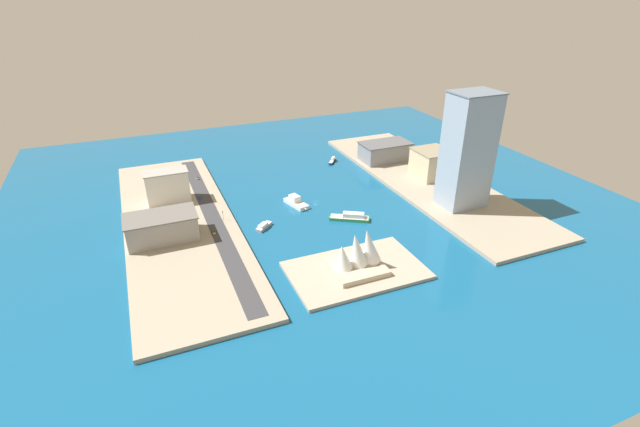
{
  "coord_description": "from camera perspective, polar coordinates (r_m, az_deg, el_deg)",
  "views": [
    {
      "loc": [
        115.48,
        284.08,
        146.78
      ],
      "look_at": [
        6.32,
        23.84,
        2.52
      ],
      "focal_mm": 25.75,
      "sensor_mm": 36.0,
      "label": 1
    }
  ],
  "objects": [
    {
      "name": "carpark_squat_concrete",
      "position": [
        298.77,
        -19.08,
        -1.62
      ],
      "size": [
        43.28,
        24.73,
        16.42
      ],
      "color": "gray",
      "rests_on": "quay_east"
    },
    {
      "name": "yacht_sleek_gray",
      "position": [
        305.36,
        -6.98,
        -1.56
      ],
      "size": [
        13.65,
        12.57,
        3.59
      ],
      "color": "#999EA3",
      "rests_on": "ground_plane"
    },
    {
      "name": "patrol_launch_navy",
      "position": [
        415.05,
        1.55,
        6.56
      ],
      "size": [
        11.86,
        13.94,
        4.12
      ],
      "color": "#1E284C",
      "rests_on": "ground_plane"
    },
    {
      "name": "peninsula_point",
      "position": [
        260.47,
        4.49,
        -7.05
      ],
      "size": [
        75.22,
        46.89,
        2.0
      ],
      "primitive_type": "cube",
      "color": "#A89E89",
      "rests_on": "ground_plane"
    },
    {
      "name": "quay_west",
      "position": [
        383.88,
        13.1,
        4.07
      ],
      "size": [
        70.0,
        240.0,
        2.54
      ],
      "primitive_type": "cube",
      "color": "#9E937F",
      "rests_on": "ground_plane"
    },
    {
      "name": "hatchback_blue",
      "position": [
        350.57,
        -14.74,
        2.0
      ],
      "size": [
        1.9,
        4.46,
        1.56
      ],
      "color": "black",
      "rests_on": "road_strip"
    },
    {
      "name": "traffic_light_waterfront",
      "position": [
        313.43,
        -11.98,
        -0.07
      ],
      "size": [
        0.36,
        0.36,
        6.5
      ],
      "color": "black",
      "rests_on": "quay_east"
    },
    {
      "name": "ferry_white_commuter",
      "position": [
        333.94,
        -3.0,
        1.41
      ],
      "size": [
        13.45,
        24.17,
        7.09
      ],
      "color": "silver",
      "rests_on": "ground_plane"
    },
    {
      "name": "opera_landmark",
      "position": [
        255.14,
        4.7,
        -5.12
      ],
      "size": [
        29.48,
        27.95,
        24.76
      ],
      "color": "#BCAD93",
      "rests_on": "peninsula_point"
    },
    {
      "name": "ground_plane",
      "position": [
        339.97,
        -0.57,
        1.5
      ],
      "size": [
        440.0,
        440.0,
        0.0
      ],
      "primitive_type": "plane",
      "color": "#145684"
    },
    {
      "name": "tower_tall_glass",
      "position": [
        331.28,
        17.89,
        7.42
      ],
      "size": [
        31.39,
        24.4,
        80.02
      ],
      "color": "#8C9EB2",
      "rests_on": "quay_west"
    },
    {
      "name": "quay_east",
      "position": [
        319.67,
        -17.03,
        -1.29
      ],
      "size": [
        70.0,
        240.0,
        2.54
      ],
      "primitive_type": "cube",
      "color": "#9E937F",
      "rests_on": "ground_plane"
    },
    {
      "name": "hotel_broad_white",
      "position": [
        348.16,
        -18.45,
        3.24
      ],
      "size": [
        30.79,
        15.55,
        23.32
      ],
      "color": "silver",
      "rests_on": "quay_east"
    },
    {
      "name": "taxi_yellow_cab",
      "position": [
        299.87,
        -13.07,
        -2.25
      ],
      "size": [
        1.89,
        4.73,
        1.55
      ],
      "color": "black",
      "rests_on": "road_strip"
    },
    {
      "name": "road_strip",
      "position": [
        321.01,
        -13.23,
        -0.39
      ],
      "size": [
        10.43,
        228.0,
        0.15
      ],
      "primitive_type": "cube",
      "color": "#38383D",
      "rests_on": "quay_east"
    },
    {
      "name": "office_block_beige",
      "position": [
        385.13,
        13.71,
        6.08
      ],
      "size": [
        27.14,
        28.73,
        22.39
      ],
      "color": "#C6B793",
      "rests_on": "quay_west"
    },
    {
      "name": "ferry_green_doubledeck",
      "position": [
        313.72,
        3.83,
        -0.46
      ],
      "size": [
        26.71,
        19.79,
        5.39
      ],
      "color": "#2D8C4C",
      "rests_on": "ground_plane"
    },
    {
      "name": "warehouse_low_gray",
      "position": [
        415.83,
        8.08,
        7.68
      ],
      "size": [
        43.87,
        25.75,
        15.98
      ],
      "color": "gray",
      "rests_on": "quay_west"
    },
    {
      "name": "park_tree_cluster",
      "position": [
        396.47,
        12.22,
        5.92
      ],
      "size": [
        5.86,
        13.52,
        8.11
      ],
      "color": "brown",
      "rests_on": "quay_west"
    },
    {
      "name": "sedan_silver",
      "position": [
        385.48,
        -14.99,
        4.29
      ],
      "size": [
        2.14,
        4.53,
        1.52
      ],
      "color": "black",
      "rests_on": "road_strip"
    }
  ]
}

